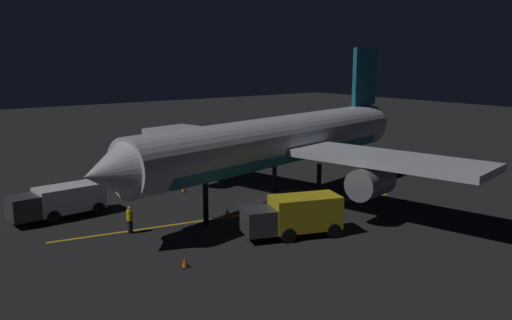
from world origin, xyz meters
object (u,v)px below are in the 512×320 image
(catering_truck, at_px, (296,216))
(traffic_cone_under_wing, at_px, (185,263))
(baggage_truck, at_px, (60,202))
(traffic_cone_far, at_px, (227,212))
(traffic_cone_near_right, at_px, (205,189))
(ground_crew_worker, at_px, (130,220))
(airliner, at_px, (282,143))
(traffic_cone_near_left, at_px, (183,189))

(catering_truck, height_order, traffic_cone_under_wing, catering_truck)
(baggage_truck, relative_size, traffic_cone_under_wing, 11.58)
(baggage_truck, height_order, traffic_cone_under_wing, baggage_truck)
(catering_truck, relative_size, traffic_cone_far, 11.50)
(baggage_truck, xyz_separation_m, traffic_cone_under_wing, (-12.63, -2.42, -0.92))
(traffic_cone_under_wing, distance_m, traffic_cone_far, 9.25)
(catering_truck, xyz_separation_m, traffic_cone_near_right, (12.68, -1.31, -1.02))
(ground_crew_worker, xyz_separation_m, traffic_cone_far, (-0.62, -6.88, -0.64))
(ground_crew_worker, bearing_deg, baggage_truck, 22.53)
(traffic_cone_far, bearing_deg, ground_crew_worker, 84.89)
(airliner, relative_size, catering_truck, 5.25)
(traffic_cone_under_wing, bearing_deg, baggage_truck, 10.84)
(baggage_truck, bearing_deg, catering_truck, -140.43)
(traffic_cone_near_left, distance_m, traffic_cone_far, 7.73)
(ground_crew_worker, height_order, traffic_cone_far, ground_crew_worker)
(traffic_cone_near_left, bearing_deg, traffic_cone_far, 173.54)
(traffic_cone_near_left, bearing_deg, ground_crew_worker, 132.34)
(airliner, xyz_separation_m, baggage_truck, (5.70, 14.82, -3.34))
(ground_crew_worker, distance_m, traffic_cone_far, 6.94)
(traffic_cone_near_right, height_order, traffic_cone_far, same)
(airliner, height_order, traffic_cone_under_wing, airliner)
(airliner, distance_m, baggage_truck, 16.22)
(catering_truck, xyz_separation_m, traffic_cone_far, (6.01, 0.99, -1.02))
(catering_truck, xyz_separation_m, traffic_cone_under_wing, (-0.18, 7.87, -1.02))
(baggage_truck, xyz_separation_m, ground_crew_worker, (-5.83, -2.42, -0.28))
(ground_crew_worker, height_order, traffic_cone_near_left, ground_crew_worker)
(traffic_cone_under_wing, xyz_separation_m, traffic_cone_far, (6.18, -6.88, 0.00))
(traffic_cone_far, bearing_deg, airliner, -82.34)
(baggage_truck, distance_m, catering_truck, 16.15)
(catering_truck, distance_m, traffic_cone_near_left, 13.73)
(traffic_cone_under_wing, relative_size, traffic_cone_far, 1.00)
(traffic_cone_near_left, xyz_separation_m, traffic_cone_under_wing, (-13.87, 7.75, 0.00))
(traffic_cone_under_wing, bearing_deg, traffic_cone_far, -48.06)
(baggage_truck, bearing_deg, ground_crew_worker, -157.47)
(traffic_cone_under_wing, height_order, traffic_cone_far, same)
(airliner, height_order, catering_truck, airliner)
(baggage_truck, height_order, catering_truck, catering_truck)
(baggage_truck, bearing_deg, traffic_cone_far, -124.71)
(airliner, bearing_deg, traffic_cone_far, 97.66)
(baggage_truck, bearing_deg, traffic_cone_near_right, -88.84)
(airliner, bearing_deg, catering_truck, 146.14)
(traffic_cone_near_right, relative_size, traffic_cone_far, 1.00)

